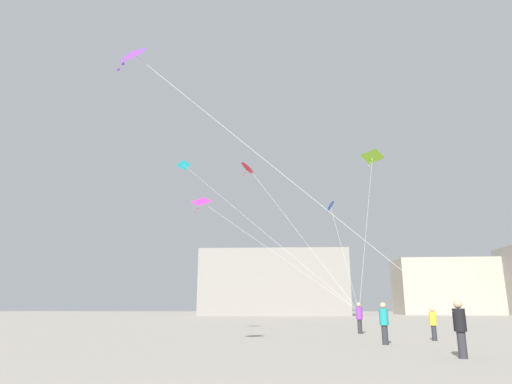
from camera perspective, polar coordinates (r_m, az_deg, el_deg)
The scene contains 12 objects.
person_in_teal at distance 21.12m, azimuth 16.08°, elevation -15.63°, with size 0.39×0.39×1.79m.
person_in_purple at distance 29.06m, azimuth 13.10°, elevation -15.27°, with size 0.40×0.40×1.85m.
person_in_yellow at distance 24.30m, azimuth 21.76°, elevation -15.24°, with size 0.34×0.34×1.58m.
person_in_black at distance 16.48m, azimuth 24.68°, elevation -15.34°, with size 0.40×0.40×1.82m.
kite_crimson_diamond at distance 36.71m, azimuth -0.96°, elevation 3.10°, with size 8.09×6.96×11.97m.
kite_cobalt_diamond at distance 40.41m, azimuth 9.51°, elevation -1.83°, with size 0.91×11.27×9.60m.
kite_magenta_delta at distance 29.44m, azimuth -6.48°, elevation -1.65°, with size 10.53×0.82×7.32m.
kite_violet_diamond at distance 16.25m, azimuth -15.03°, elevation 16.35°, with size 11.30×2.89×9.07m.
kite_lime_delta at distance 35.01m, azimuth 14.65°, elevation 4.16°, with size 3.15×4.62×11.73m.
kite_cyan_delta at distance 41.11m, azimuth -8.45°, elevation 2.77°, with size 14.34×10.51×13.37m.
building_left_hall at distance 87.41m, azimuth 2.31°, elevation -11.56°, with size 27.49×13.45×11.97m.
building_centre_hall at distance 101.59m, azimuth 23.61°, elevation -11.07°, with size 21.75×12.82×11.01m.
Camera 1 is at (1.27, -5.12, 1.62)m, focal length 31.22 mm.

